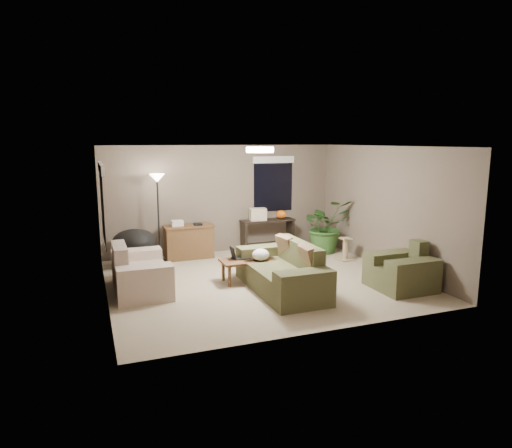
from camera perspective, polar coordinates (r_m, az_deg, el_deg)
name	(u,v)px	position (r m, az deg, el deg)	size (l,w,h in m)	color
room_shell	(260,215)	(8.39, 0.48, 1.11)	(5.50, 5.50, 5.50)	tan
main_sofa	(283,274)	(8.07, 3.40, -6.25)	(0.95, 2.20, 0.85)	#46462A
throw_pillows	(297,253)	(8.08, 5.09, -3.64)	(0.29, 1.37, 0.47)	#8C7251
loveseat	(139,274)	(8.29, -14.42, -6.10)	(0.90, 1.60, 0.85)	beige
armchair	(402,272)	(8.54, 17.74, -5.77)	(0.95, 1.00, 0.85)	#4F5130
coffee_table	(248,263)	(8.54, -1.03, -4.85)	(1.00, 0.55, 0.42)	brown
laptop	(238,256)	(8.55, -2.32, -4.00)	(0.36, 0.24, 0.24)	black
plastic_bag	(261,255)	(8.43, 0.59, -3.84)	(0.31, 0.28, 0.22)	white
desk	(189,242)	(10.31, -8.39, -2.18)	(1.10, 0.50, 0.75)	brown
desk_papers	(182,223)	(10.19, -9.29, 0.07)	(0.68, 0.27, 0.12)	silver
console_table	(267,232)	(10.92, 1.45, -1.05)	(1.30, 0.40, 0.75)	black
pumpkin	(281,214)	(10.98, 3.15, 1.20)	(0.24, 0.24, 0.20)	orange
cardboard_box	(258,214)	(10.75, 0.22, 1.23)	(0.38, 0.28, 0.28)	beige
papasan_chair	(135,245)	(9.79, -14.93, -2.57)	(1.09, 1.09, 0.80)	black
floor_lamp	(157,189)	(9.94, -12.22, 4.35)	(0.32, 0.32, 1.91)	black
ceiling_fixture	(260,150)	(8.28, 0.49, 9.26)	(0.50, 0.50, 0.10)	white
houseplant	(326,231)	(10.86, 8.70, -0.93)	(1.13, 1.26, 0.98)	#2D5923
cat_scratching_post	(345,250)	(10.26, 11.11, -3.27)	(0.32, 0.32, 0.50)	tan
window_left	(102,190)	(8.08, -18.75, 4.02)	(0.05, 1.56, 1.33)	black
window_back	(273,175)	(11.09, 2.18, 6.17)	(1.06, 0.05, 1.33)	black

